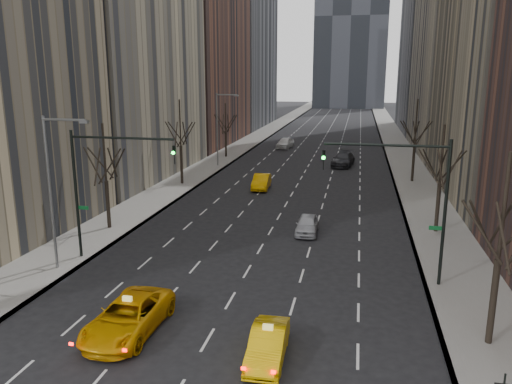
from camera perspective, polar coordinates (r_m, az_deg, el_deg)
The scene contains 19 objects.
sidewalk_left at distance 87.72m, azimuth -0.54°, elevation 5.90°, with size 4.50×320.00×0.15m, color slate.
sidewalk_right at distance 86.00m, azimuth 15.70°, elevation 5.25°, with size 4.50×320.00×0.15m, color slate.
bld_left_far at distance 86.25m, azimuth -7.59°, elevation 20.27°, with size 14.00×28.00×44.00m, color brown.
tree_lw_b at distance 38.44m, azimuth -16.74°, elevation 1.21°, with size 3.36×3.50×7.82m.
tree_lw_c at distance 52.78m, azimuth -8.58°, elevation 5.15°, with size 3.36×3.50×8.74m.
tree_lw_d at distance 69.87m, azimuth -3.48°, elevation 6.85°, with size 3.36×3.50×7.36m.
tree_rw_a at distance 23.10m, azimuth 25.92°, elevation -7.10°, with size 3.36×3.50×8.28m.
tree_rw_b at distance 38.28m, azimuth 20.25°, elevation 0.90°, with size 3.36×3.50×7.82m.
tree_rw_c at distance 55.83m, azimuth 17.67°, elevation 5.11°, with size 3.36×3.50×8.74m.
traffic_mast_left at distance 31.57m, azimuth -17.42°, elevation 1.90°, with size 6.69×0.39×8.00m.
traffic_mast_right at distance 27.83m, azimuth 17.56°, elevation 0.41°, with size 6.69×0.39×8.00m.
streetlight_near at distance 30.77m, azimuth -22.04°, elevation 1.50°, with size 2.83×0.22×9.00m.
streetlight_far at distance 62.64m, azimuth -4.15°, elevation 7.98°, with size 2.83×0.22×9.00m.
taxi_suv at distance 23.80m, azimuth -14.39°, elevation -13.65°, with size 2.58×5.60×1.56m, color #E19904.
taxi_sedan at distance 21.27m, azimuth 1.36°, elevation -17.02°, with size 1.40×4.03×1.33m, color #E6AE04.
silver_sedan_ahead at distance 36.83m, azimuth 5.86°, elevation -3.71°, with size 1.57×3.89×1.33m, color #A9AAB1.
far_taxi at distance 50.76m, azimuth 0.63°, elevation 1.19°, with size 1.57×4.51×1.49m, color #E59F04.
far_suv_grey at distance 64.50m, azimuth 9.93°, elevation 3.70°, with size 2.37×5.82×1.69m, color #28282D.
far_car_white at distance 79.12m, azimuth 3.34°, elevation 5.63°, with size 2.00×4.97×1.69m, color white.
Camera 1 is at (6.10, -15.03, 11.40)m, focal length 35.00 mm.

